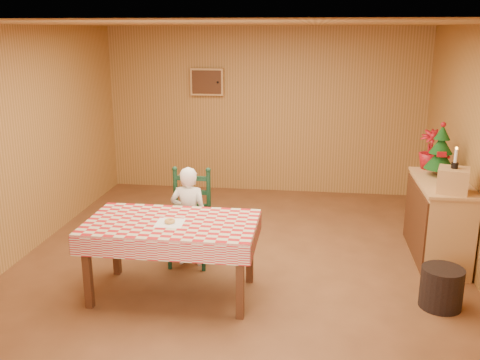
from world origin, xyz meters
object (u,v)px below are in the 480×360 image
(dining_table, at_px, (172,229))
(ladder_chair, at_px, (190,219))
(storage_bin, at_px, (441,288))
(shelf_unit, at_px, (438,221))
(crate, at_px, (453,180))
(christmas_tree, at_px, (441,151))
(seated_child, at_px, (189,216))

(dining_table, distance_m, ladder_chair, 0.81)
(storage_bin, bearing_deg, ladder_chair, 165.01)
(dining_table, height_order, ladder_chair, ladder_chair)
(ladder_chair, height_order, shelf_unit, ladder_chair)
(crate, xyz_separation_m, christmas_tree, (-0.00, 0.65, 0.16))
(seated_child, bearing_deg, storage_bin, 166.19)
(crate, bearing_deg, ladder_chair, -179.01)
(shelf_unit, height_order, crate, crate)
(christmas_tree, bearing_deg, ladder_chair, -165.86)
(ladder_chair, height_order, seated_child, seated_child)
(seated_child, bearing_deg, ladder_chair, -90.00)
(shelf_unit, relative_size, crate, 4.13)
(crate, bearing_deg, seated_child, -177.84)
(dining_table, relative_size, shelf_unit, 1.34)
(ladder_chair, height_order, storage_bin, ladder_chair)
(dining_table, distance_m, seated_child, 0.74)
(shelf_unit, bearing_deg, seated_child, -169.63)
(shelf_unit, bearing_deg, dining_table, -155.89)
(shelf_unit, bearing_deg, storage_bin, -98.97)
(ladder_chair, distance_m, crate, 2.82)
(ladder_chair, bearing_deg, shelf_unit, 9.22)
(ladder_chair, xyz_separation_m, shelf_unit, (2.76, 0.45, -0.04))
(crate, relative_size, christmas_tree, 0.48)
(seated_child, distance_m, christmas_tree, 2.94)
(dining_table, xyz_separation_m, christmas_tree, (2.77, 1.48, 0.52))
(seated_child, height_order, crate, crate)
(christmas_tree, bearing_deg, dining_table, -151.79)
(ladder_chair, distance_m, storage_bin, 2.69)
(dining_table, distance_m, christmas_tree, 3.18)
(dining_table, distance_m, crate, 2.91)
(ladder_chair, bearing_deg, christmas_tree, 14.14)
(ladder_chair, height_order, crate, crate)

